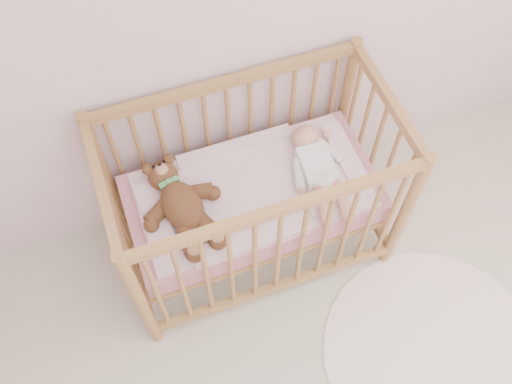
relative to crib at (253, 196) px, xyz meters
name	(u,v)px	position (x,y,z in m)	size (l,w,h in m)	color
crib	(253,196)	(0.00, 0.00, 0.00)	(1.36, 0.76, 1.00)	#B57D4C
mattress	(253,198)	(0.00, 0.00, -0.01)	(1.22, 0.62, 0.13)	#CA7E97
blanket	(252,190)	(0.00, 0.00, 0.06)	(1.10, 0.58, 0.06)	#ECA2B8
baby	(317,166)	(0.32, -0.02, 0.14)	(0.28, 0.59, 0.14)	white
teddy_bear	(182,206)	(-0.35, -0.02, 0.15)	(0.41, 0.58, 0.16)	brown
rug	(435,355)	(0.65, -0.92, -0.49)	(1.14, 1.14, 0.01)	white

